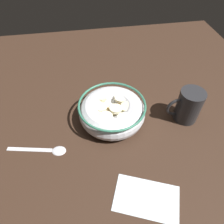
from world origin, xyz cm
name	(u,v)px	position (x,y,z in cm)	size (l,w,h in cm)	color
ground_plane	(112,121)	(0.00, 0.00, -1.00)	(109.69, 109.69, 2.00)	#332116
cereal_bowl	(112,111)	(-0.01, 0.01, 3.33)	(17.88, 17.88, 6.15)	silver
spoon	(49,150)	(17.10, 7.43, 0.32)	(14.77, 4.86, 0.80)	silver
coffee_mug	(188,106)	(-20.05, 2.68, 4.72)	(9.50, 6.45, 9.44)	#262628
folded_napkin	(147,198)	(-3.54, 22.61, 0.15)	(13.40, 8.04, 0.30)	silver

